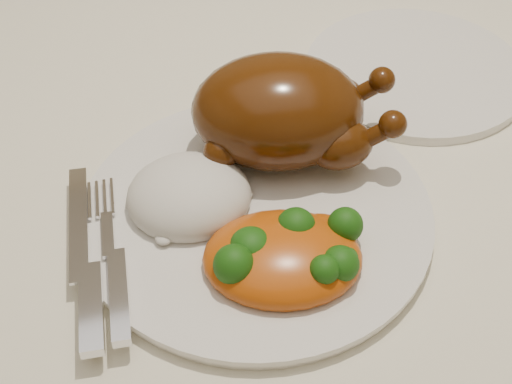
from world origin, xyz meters
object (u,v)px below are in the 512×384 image
object	(u,v)px
side_plate	(415,70)
dining_table	(196,233)
dinner_plate	(256,214)
roast_chicken	(283,111)

from	to	relation	value
side_plate	dining_table	bearing A→B (deg)	-166.13
dinner_plate	roast_chicken	world-z (taller)	roast_chicken
roast_chicken	dinner_plate	bearing A→B (deg)	-109.14
dinner_plate	side_plate	distance (m)	0.27
dining_table	roast_chicken	bearing A→B (deg)	-17.82
side_plate	roast_chicken	bearing A→B (deg)	-153.02
dinner_plate	roast_chicken	xyz separation A→B (m)	(0.04, 0.06, 0.05)
side_plate	roast_chicken	size ratio (longest dim) A/B	1.16
dining_table	dinner_plate	world-z (taller)	dinner_plate
dining_table	dinner_plate	bearing A→B (deg)	-66.82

